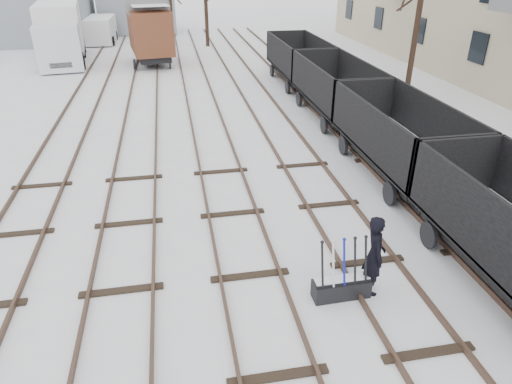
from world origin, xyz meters
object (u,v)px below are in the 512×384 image
Objects in this scene: lorry at (60,33)px; panel_van at (101,29)px; ground_frame at (341,286)px; worker at (375,255)px; box_van_wagon at (150,29)px.

panel_van is at bearing 69.18° from lorry.
ground_frame is 0.30× the size of panel_van.
box_van_wagon is (-5.22, 25.59, 1.36)m from worker.
box_van_wagon is at bearing -24.16° from lorry.
lorry is at bearing 32.87° from worker.
box_van_wagon reaches higher than panel_van.
ground_frame is at bearing -76.29° from lorry.
worker is 0.22× the size of lorry.
ground_frame is 26.16m from box_van_wagon.
panel_van is (-9.60, 35.08, 0.14)m from worker.
worker reaches higher than ground_frame.
ground_frame is at bearing -87.74° from box_van_wagon.
lorry is 1.79× the size of panel_van.
worker is 26.15m from box_van_wagon.
ground_frame is 0.17× the size of lorry.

